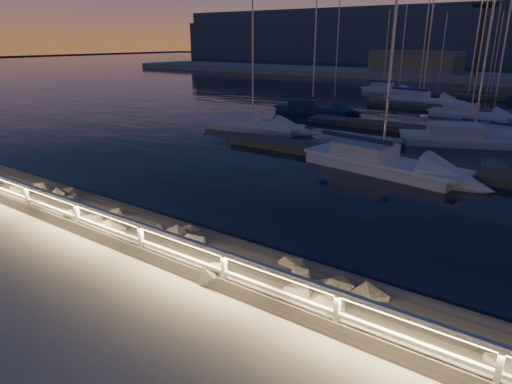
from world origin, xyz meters
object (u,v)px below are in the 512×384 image
(sailboat_e, at_px, (310,108))
(sailboat_j, at_px, (468,113))
(sailboat_f, at_px, (250,124))
(sailboat_m, at_px, (387,89))
(sailboat_n, at_px, (420,99))
(sailboat_c, at_px, (469,137))
(sailboat_b, at_px, (378,161))
(guard_rail, at_px, (191,250))
(sailboat_g, at_px, (507,137))

(sailboat_e, relative_size, sailboat_j, 1.00)
(sailboat_f, relative_size, sailboat_m, 1.11)
(sailboat_n, bearing_deg, sailboat_c, -54.96)
(sailboat_j, relative_size, sailboat_m, 1.03)
(sailboat_b, bearing_deg, sailboat_m, 119.30)
(sailboat_c, bearing_deg, sailboat_f, 174.54)
(guard_rail, height_order, sailboat_e, sailboat_e)
(sailboat_b, bearing_deg, sailboat_c, 84.39)
(sailboat_g, bearing_deg, sailboat_c, -125.12)
(sailboat_f, bearing_deg, sailboat_m, 83.81)
(sailboat_e, xyz_separation_m, sailboat_f, (0.66, -10.17, -0.00))
(sailboat_b, bearing_deg, sailboat_f, 166.97)
(sailboat_j, bearing_deg, sailboat_g, -56.12)
(sailboat_c, bearing_deg, sailboat_m, 98.16)
(sailboat_f, distance_m, sailboat_j, 19.34)
(guard_rail, distance_m, sailboat_g, 26.02)
(sailboat_e, xyz_separation_m, sailboat_g, (16.83, -3.88, -0.04))
(guard_rail, bearing_deg, sailboat_g, 82.23)
(guard_rail, distance_m, sailboat_n, 42.11)
(sailboat_b, xyz_separation_m, sailboat_g, (4.35, 11.11, -0.07))
(sailboat_e, bearing_deg, sailboat_n, 45.13)
(sailboat_b, distance_m, sailboat_c, 9.50)
(sailboat_b, bearing_deg, sailboat_e, 138.96)
(guard_rail, bearing_deg, sailboat_n, 99.49)
(sailboat_c, height_order, sailboat_j, sailboat_c)
(guard_rail, xyz_separation_m, sailboat_g, (3.51, 25.76, -0.98))
(sailboat_j, distance_m, sailboat_m, 19.48)
(guard_rail, xyz_separation_m, sailboat_m, (-13.57, 49.43, -0.95))
(sailboat_b, distance_m, sailboat_j, 20.09)
(sailboat_j, bearing_deg, guard_rail, -80.37)
(guard_rail, bearing_deg, sailboat_j, 91.27)
(sailboat_b, xyz_separation_m, sailboat_e, (-12.48, 15.00, -0.03))
(sailboat_g, distance_m, sailboat_n, 18.91)
(sailboat_g, relative_size, sailboat_m, 1.04)
(sailboat_c, relative_size, sailboat_n, 1.12)
(sailboat_e, relative_size, sailboat_f, 0.92)
(sailboat_c, relative_size, sailboat_m, 1.31)
(guard_rail, xyz_separation_m, sailboat_f, (-12.65, 19.48, -0.94))
(sailboat_f, distance_m, sailboat_m, 29.96)
(sailboat_c, distance_m, sailboat_g, 2.72)
(guard_rail, distance_m, sailboat_b, 14.70)
(sailboat_e, bearing_deg, sailboat_g, -29.67)
(sailboat_g, bearing_deg, sailboat_n, 133.40)
(sailboat_f, xyz_separation_m, sailboat_n, (5.71, 22.04, 0.02))
(sailboat_j, bearing_deg, sailboat_n, 140.67)
(sailboat_f, relative_size, sailboat_n, 0.95)
(sailboat_e, xyz_separation_m, sailboat_j, (12.54, 5.09, -0.02))
(sailboat_m, bearing_deg, sailboat_b, -62.17)
(sailboat_b, xyz_separation_m, sailboat_m, (-12.73, 34.78, -0.04))
(sailboat_e, xyz_separation_m, sailboat_n, (6.37, 11.87, 0.01))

